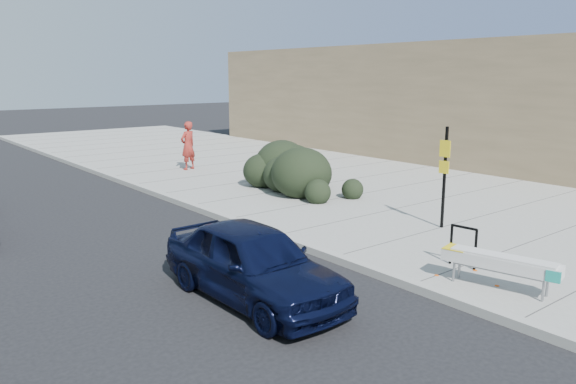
{
  "coord_description": "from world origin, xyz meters",
  "views": [
    {
      "loc": [
        -7.8,
        -7.98,
        3.83
      ],
      "look_at": [
        0.68,
        2.52,
        1.0
      ],
      "focal_mm": 35.0,
      "sensor_mm": 36.0,
      "label": 1
    }
  ],
  "objects_px": {
    "bike_rack": "(463,242)",
    "bench": "(500,263)",
    "sign_post": "(444,171)",
    "sedan_navy": "(253,262)",
    "pedestrian": "(188,146)"
  },
  "relations": [
    {
      "from": "bench",
      "to": "sedan_navy",
      "type": "xyz_separation_m",
      "value": [
        -3.39,
        2.61,
        0.04
      ]
    },
    {
      "from": "bench",
      "to": "sign_post",
      "type": "distance_m",
      "value": 4.13
    },
    {
      "from": "bike_rack",
      "to": "pedestrian",
      "type": "height_order",
      "value": "pedestrian"
    },
    {
      "from": "bike_rack",
      "to": "sedan_navy",
      "type": "relative_size",
      "value": 0.21
    },
    {
      "from": "sign_post",
      "to": "sedan_navy",
      "type": "xyz_separation_m",
      "value": [
        -5.98,
        -0.47,
        -0.89
      ]
    },
    {
      "from": "sign_post",
      "to": "pedestrian",
      "type": "bearing_deg",
      "value": 89.41
    },
    {
      "from": "sign_post",
      "to": "bench",
      "type": "bearing_deg",
      "value": -133.49
    },
    {
      "from": "bike_rack",
      "to": "sign_post",
      "type": "bearing_deg",
      "value": 37.1
    },
    {
      "from": "pedestrian",
      "to": "sign_post",
      "type": "bearing_deg",
      "value": 77.53
    },
    {
      "from": "bench",
      "to": "bike_rack",
      "type": "bearing_deg",
      "value": 51.49
    },
    {
      "from": "bench",
      "to": "bike_rack",
      "type": "height_order",
      "value": "bike_rack"
    },
    {
      "from": "bench",
      "to": "sign_post",
      "type": "xyz_separation_m",
      "value": [
        2.59,
        3.08,
        0.93
      ]
    },
    {
      "from": "bench",
      "to": "sedan_navy",
      "type": "distance_m",
      "value": 4.28
    },
    {
      "from": "sign_post",
      "to": "pedestrian",
      "type": "distance_m",
      "value": 11.57
    },
    {
      "from": "bike_rack",
      "to": "bench",
      "type": "bearing_deg",
      "value": -122.0
    }
  ]
}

